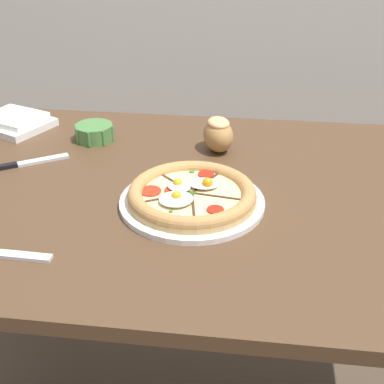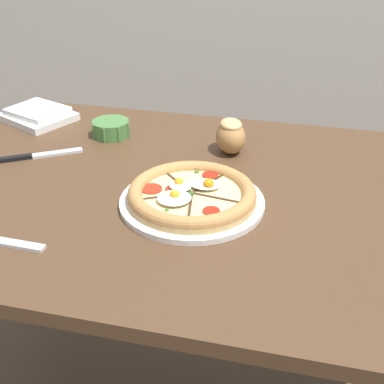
{
  "view_description": "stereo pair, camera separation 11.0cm",
  "coord_description": "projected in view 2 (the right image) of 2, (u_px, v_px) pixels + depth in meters",
  "views": [
    {
      "loc": [
        0.08,
        -1.01,
        1.34
      ],
      "look_at": [
        -0.04,
        -0.06,
        0.8
      ],
      "focal_mm": 50.0,
      "sensor_mm": 36.0,
      "label": 1
    },
    {
      "loc": [
        0.18,
        -0.99,
        1.34
      ],
      "look_at": [
        -0.04,
        -0.06,
        0.8
      ],
      "focal_mm": 50.0,
      "sensor_mm": 36.0,
      "label": 2
    }
  ],
  "objects": [
    {
      "name": "knife_main",
      "position": [
        38.0,
        155.0,
        1.31
      ],
      "size": [
        0.19,
        0.13,
        0.01
      ],
      "rotation": [
        0.0,
        0.0,
        0.57
      ],
      "color": "silver",
      "rests_on": "dining_table"
    },
    {
      "name": "napkin_folded",
      "position": [
        38.0,
        115.0,
        1.52
      ],
      "size": [
        0.23,
        0.22,
        0.04
      ],
      "rotation": [
        0.0,
        0.0,
        -0.44
      ],
      "color": "white",
      "rests_on": "dining_table"
    },
    {
      "name": "ramekin_bowl",
      "position": [
        111.0,
        128.0,
        1.42
      ],
      "size": [
        0.1,
        0.1,
        0.04
      ],
      "color": "#4C8442",
      "rests_on": "dining_table"
    },
    {
      "name": "bread_piece_near",
      "position": [
        231.0,
        135.0,
        1.32
      ],
      "size": [
        0.1,
        0.12,
        0.09
      ],
      "rotation": [
        0.0,
        0.0,
        1.98
      ],
      "color": "#B27F47",
      "rests_on": "dining_table"
    },
    {
      "name": "dining_table",
      "position": [
        217.0,
        231.0,
        1.21
      ],
      "size": [
        1.39,
        0.87,
        0.77
      ],
      "color": "#513823",
      "rests_on": "ground_plane"
    },
    {
      "name": "pizza",
      "position": [
        192.0,
        196.0,
        1.1
      ],
      "size": [
        0.3,
        0.3,
        0.05
      ],
      "color": "white",
      "rests_on": "dining_table"
    }
  ]
}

